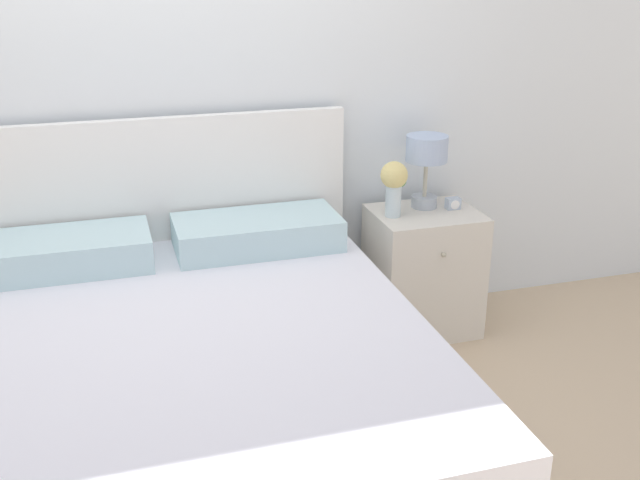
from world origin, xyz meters
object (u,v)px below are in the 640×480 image
Objects in this scene: nightstand at (423,271)px; alarm_clock at (453,203)px; table_lamp at (426,157)px; bed at (187,384)px; flower_vase at (394,182)px.

alarm_clock reaches higher than nightstand.
nightstand is at bearing -106.13° from table_lamp.
bed is 1.59m from alarm_clock.
table_lamp reaches higher than flower_vase.
bed reaches higher than flower_vase.
nightstand is 0.50m from flower_vase.
alarm_clock is at bearing 2.46° from flower_vase.
bed reaches higher than nightstand.
bed is at bearing -153.82° from alarm_clock.
alarm_clock is (0.12, -0.07, -0.22)m from table_lamp.
table_lamp reaches higher than alarm_clock.
bed is 7.39× the size of flower_vase.
nightstand is 1.74× the size of table_lamp.
bed is 1.42m from nightstand.
alarm_clock is (0.14, 0.01, 0.34)m from nightstand.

